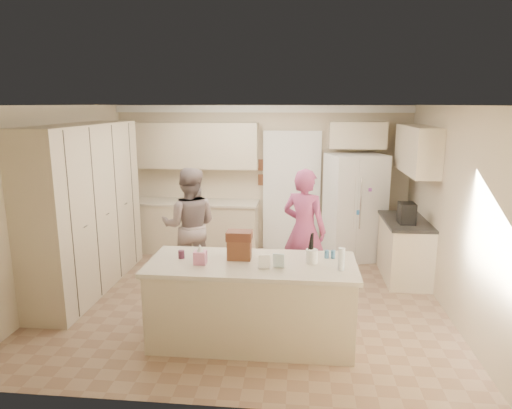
# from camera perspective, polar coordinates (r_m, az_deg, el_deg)

# --- Properties ---
(floor) EXTENTS (5.20, 4.60, 0.02)m
(floor) POSITION_cam_1_polar(r_m,az_deg,el_deg) (6.41, -1.23, -11.74)
(floor) COLOR #8B7158
(floor) RESTS_ON ground
(ceiling) EXTENTS (5.20, 4.60, 0.02)m
(ceiling) POSITION_cam_1_polar(r_m,az_deg,el_deg) (5.84, -1.35, 12.40)
(ceiling) COLOR white
(ceiling) RESTS_ON wall_back
(wall_back) EXTENTS (5.20, 0.02, 2.60)m
(wall_back) POSITION_cam_1_polar(r_m,az_deg,el_deg) (8.25, 0.67, 3.28)
(wall_back) COLOR beige
(wall_back) RESTS_ON ground
(wall_front) EXTENTS (5.20, 0.02, 2.60)m
(wall_front) POSITION_cam_1_polar(r_m,az_deg,el_deg) (3.80, -5.58, -7.88)
(wall_front) COLOR beige
(wall_front) RESTS_ON ground
(wall_left) EXTENTS (0.02, 4.60, 2.60)m
(wall_left) POSITION_cam_1_polar(r_m,az_deg,el_deg) (6.81, -23.63, 0.27)
(wall_left) COLOR beige
(wall_left) RESTS_ON ground
(wall_right) EXTENTS (0.02, 4.60, 2.60)m
(wall_right) POSITION_cam_1_polar(r_m,az_deg,el_deg) (6.24, 23.25, -0.74)
(wall_right) COLOR beige
(wall_right) RESTS_ON ground
(crown_back) EXTENTS (5.20, 0.08, 0.12)m
(crown_back) POSITION_cam_1_polar(r_m,az_deg,el_deg) (8.09, 0.66, 11.86)
(crown_back) COLOR white
(crown_back) RESTS_ON wall_back
(pantry_bank) EXTENTS (0.60, 2.60, 2.35)m
(pantry_bank) POSITION_cam_1_polar(r_m,az_deg,el_deg) (6.87, -20.48, -0.45)
(pantry_bank) COLOR beige
(pantry_bank) RESTS_ON floor
(back_base_cab) EXTENTS (2.20, 0.60, 0.88)m
(back_base_cab) POSITION_cam_1_polar(r_m,az_deg,el_deg) (8.31, -7.47, -2.83)
(back_base_cab) COLOR beige
(back_base_cab) RESTS_ON floor
(back_countertop) EXTENTS (2.24, 0.63, 0.04)m
(back_countertop) POSITION_cam_1_polar(r_m,az_deg,el_deg) (8.19, -7.57, 0.26)
(back_countertop) COLOR beige
(back_countertop) RESTS_ON back_base_cab
(back_upper_cab) EXTENTS (2.20, 0.35, 0.80)m
(back_upper_cab) POSITION_cam_1_polar(r_m,az_deg,el_deg) (8.17, -7.56, 7.33)
(back_upper_cab) COLOR beige
(back_upper_cab) RESTS_ON wall_back
(doorway_opening) EXTENTS (0.90, 0.06, 2.10)m
(doorway_opening) POSITION_cam_1_polar(r_m,az_deg,el_deg) (8.23, 4.47, 1.46)
(doorway_opening) COLOR black
(doorway_opening) RESTS_ON floor
(doorway_casing) EXTENTS (1.02, 0.03, 2.22)m
(doorway_casing) POSITION_cam_1_polar(r_m,az_deg,el_deg) (8.20, 4.46, 1.41)
(doorway_casing) COLOR white
(doorway_casing) RESTS_ON floor
(wall_frame_upper) EXTENTS (0.15, 0.02, 0.20)m
(wall_frame_upper) POSITION_cam_1_polar(r_m,az_deg,el_deg) (8.17, 0.79, 4.97)
(wall_frame_upper) COLOR brown
(wall_frame_upper) RESTS_ON wall_back
(wall_frame_lower) EXTENTS (0.15, 0.02, 0.20)m
(wall_frame_lower) POSITION_cam_1_polar(r_m,az_deg,el_deg) (8.21, 0.79, 3.10)
(wall_frame_lower) COLOR brown
(wall_frame_lower) RESTS_ON wall_back
(refrigerator) EXTENTS (1.07, 0.94, 1.80)m
(refrigerator) POSITION_cam_1_polar(r_m,az_deg,el_deg) (7.91, 12.20, -0.35)
(refrigerator) COLOR white
(refrigerator) RESTS_ON floor
(fridge_seam) EXTENTS (0.02, 0.02, 1.78)m
(fridge_seam) POSITION_cam_1_polar(r_m,az_deg,el_deg) (7.57, 12.49, -0.94)
(fridge_seam) COLOR gray
(fridge_seam) RESTS_ON refrigerator
(fridge_dispenser) EXTENTS (0.22, 0.03, 0.35)m
(fridge_dispenser) POSITION_cam_1_polar(r_m,az_deg,el_deg) (7.48, 10.91, 0.94)
(fridge_dispenser) COLOR black
(fridge_dispenser) RESTS_ON refrigerator
(fridge_handle_l) EXTENTS (0.02, 0.02, 0.85)m
(fridge_handle_l) POSITION_cam_1_polar(r_m,az_deg,el_deg) (7.52, 12.18, 0.15)
(fridge_handle_l) COLOR silver
(fridge_handle_l) RESTS_ON refrigerator
(fridge_handle_r) EXTENTS (0.02, 0.02, 0.85)m
(fridge_handle_r) POSITION_cam_1_polar(r_m,az_deg,el_deg) (7.53, 12.93, 0.14)
(fridge_handle_r) COLOR silver
(fridge_handle_r) RESTS_ON refrigerator
(over_fridge_cab) EXTENTS (0.95, 0.35, 0.45)m
(over_fridge_cab) POSITION_cam_1_polar(r_m,az_deg,el_deg) (7.99, 12.56, 8.47)
(over_fridge_cab) COLOR beige
(over_fridge_cab) RESTS_ON wall_back
(right_base_cab) EXTENTS (0.60, 1.20, 0.88)m
(right_base_cab) POSITION_cam_1_polar(r_m,az_deg,el_deg) (7.31, 18.04, -5.48)
(right_base_cab) COLOR beige
(right_base_cab) RESTS_ON floor
(right_countertop) EXTENTS (0.63, 1.24, 0.04)m
(right_countertop) POSITION_cam_1_polar(r_m,az_deg,el_deg) (7.19, 18.21, -1.99)
(right_countertop) COLOR #2D2B28
(right_countertop) RESTS_ON right_base_cab
(right_upper_cab) EXTENTS (0.35, 1.50, 0.70)m
(right_upper_cab) POSITION_cam_1_polar(r_m,az_deg,el_deg) (7.23, 19.49, 6.48)
(right_upper_cab) COLOR beige
(right_upper_cab) RESTS_ON wall_right
(coffee_maker) EXTENTS (0.22, 0.28, 0.30)m
(coffee_maker) POSITION_cam_1_polar(r_m,az_deg,el_deg) (6.95, 18.33, -1.04)
(coffee_maker) COLOR black
(coffee_maker) RESTS_ON right_countertop
(island_base) EXTENTS (2.20, 0.90, 0.88)m
(island_base) POSITION_cam_1_polar(r_m,az_deg,el_deg) (5.20, -0.51, -12.25)
(island_base) COLOR beige
(island_base) RESTS_ON floor
(island_top) EXTENTS (2.28, 0.96, 0.05)m
(island_top) POSITION_cam_1_polar(r_m,az_deg,el_deg) (5.03, -0.52, -7.49)
(island_top) COLOR beige
(island_top) RESTS_ON island_base
(utensil_crock) EXTENTS (0.13, 0.13, 0.15)m
(utensil_crock) POSITION_cam_1_polar(r_m,az_deg,el_deg) (5.02, 6.98, -6.42)
(utensil_crock) COLOR white
(utensil_crock) RESTS_ON island_top
(tissue_box) EXTENTS (0.13, 0.13, 0.14)m
(tissue_box) POSITION_cam_1_polar(r_m,az_deg,el_deg) (4.99, -6.98, -6.58)
(tissue_box) COLOR pink
(tissue_box) RESTS_ON island_top
(tissue_plume) EXTENTS (0.08, 0.08, 0.08)m
(tissue_plume) POSITION_cam_1_polar(r_m,az_deg,el_deg) (4.96, -7.02, -5.38)
(tissue_plume) COLOR white
(tissue_plume) RESTS_ON tissue_box
(dollhouse_body) EXTENTS (0.26, 0.18, 0.22)m
(dollhouse_body) POSITION_cam_1_polar(r_m,az_deg,el_deg) (5.10, -2.09, -5.62)
(dollhouse_body) COLOR brown
(dollhouse_body) RESTS_ON island_top
(dollhouse_roof) EXTENTS (0.28, 0.20, 0.10)m
(dollhouse_roof) POSITION_cam_1_polar(r_m,az_deg,el_deg) (5.05, -2.10, -3.89)
(dollhouse_roof) COLOR #592D1E
(dollhouse_roof) RESTS_ON dollhouse_body
(jam_jar) EXTENTS (0.07, 0.07, 0.09)m
(jam_jar) POSITION_cam_1_polar(r_m,az_deg,el_deg) (5.20, -9.32, -6.18)
(jam_jar) COLOR #59263F
(jam_jar) RESTS_ON island_top
(greeting_card_a) EXTENTS (0.12, 0.06, 0.16)m
(greeting_card_a) POSITION_cam_1_polar(r_m,az_deg,el_deg) (4.79, 1.01, -7.18)
(greeting_card_a) COLOR white
(greeting_card_a) RESTS_ON island_top
(greeting_card_b) EXTENTS (0.12, 0.05, 0.16)m
(greeting_card_b) POSITION_cam_1_polar(r_m,az_deg,el_deg) (4.83, 2.85, -7.03)
(greeting_card_b) COLOR silver
(greeting_card_b) RESTS_ON island_top
(water_bottle) EXTENTS (0.07, 0.07, 0.24)m
(water_bottle) POSITION_cam_1_polar(r_m,az_deg,el_deg) (4.83, 10.63, -6.73)
(water_bottle) COLOR silver
(water_bottle) RESTS_ON island_top
(shaker_salt) EXTENTS (0.05, 0.05, 0.09)m
(shaker_salt) POSITION_cam_1_polar(r_m,az_deg,el_deg) (5.20, 8.82, -6.16)
(shaker_salt) COLOR teal
(shaker_salt) RESTS_ON island_top
(shaker_pepper) EXTENTS (0.05, 0.05, 0.09)m
(shaker_pepper) POSITION_cam_1_polar(r_m,az_deg,el_deg) (5.20, 9.60, -6.17)
(shaker_pepper) COLOR teal
(shaker_pepper) RESTS_ON island_top
(teen_boy) EXTENTS (0.90, 0.73, 1.72)m
(teen_boy) POSITION_cam_1_polar(r_m,az_deg,el_deg) (6.79, -8.29, -2.64)
(teen_boy) COLOR gray
(teen_boy) RESTS_ON floor
(teen_girl) EXTENTS (0.76, 0.64, 1.76)m
(teen_girl) POSITION_cam_1_polar(r_m,az_deg,el_deg) (6.45, 6.03, -3.24)
(teen_girl) COLOR #AF4B63
(teen_girl) RESTS_ON floor
(fridge_magnets) EXTENTS (0.76, 0.02, 1.44)m
(fridge_magnets) POSITION_cam_1_polar(r_m,az_deg,el_deg) (7.56, 12.49, -0.95)
(fridge_magnets) COLOR tan
(fridge_magnets) RESTS_ON refrigerator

